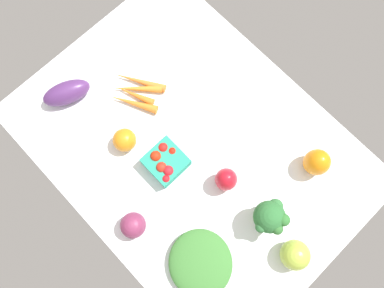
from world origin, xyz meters
TOP-DOWN VIEW (x-y plane):
  - tablecloth at (0.00, 0.00)cm, footprint 104.00×76.00cm
  - heirloom_tomato_green at (42.65, -1.69)cm, footprint 8.37×8.37cm
  - heirloom_tomato_orange at (-14.50, -13.90)cm, footprint 7.05×7.05cm
  - eggplant at (-38.13, -16.79)cm, footprint 11.76×16.30cm
  - carrot_bunch at (-24.40, -0.80)cm, footprint 20.00×16.50cm
  - bell_pepper_orange at (29.44, 21.76)cm, footprint 10.28×10.28cm
  - berry_basket at (-1.32, -9.56)cm, footprint 10.76×10.76cm
  - bell_pepper_red at (14.79, -0.65)cm, footprint 7.04×7.04cm
  - broccoli_head at (30.45, 0.08)cm, footprint 9.45×10.69cm
  - leafy_greens_clump at (26.29, -21.98)cm, footprint 25.28×24.97cm
  - red_onion_near_basket at (5.78, -28.52)cm, footprint 7.36×7.36cm

SIDE VIEW (x-z plane):
  - tablecloth at x=0.00cm, z-range 0.00..2.00cm
  - carrot_bunch at x=-24.40cm, z-range 1.93..4.64cm
  - leafy_greens_clump at x=26.29cm, z-range 2.00..6.65cm
  - berry_basket at x=-1.32cm, z-range 1.79..8.28cm
  - eggplant at x=-38.13cm, z-range 2.00..8.84cm
  - heirloom_tomato_orange at x=-14.50cm, z-range 2.00..9.05cm
  - red_onion_near_basket at x=5.78cm, z-range 2.00..9.36cm
  - heirloom_tomato_green at x=42.65cm, z-range 2.00..10.37cm
  - bell_pepper_red at x=14.79cm, z-range 2.00..11.37cm
  - bell_pepper_orange at x=29.44cm, z-range 2.00..11.95cm
  - broccoli_head at x=30.45cm, z-range 3.69..16.23cm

